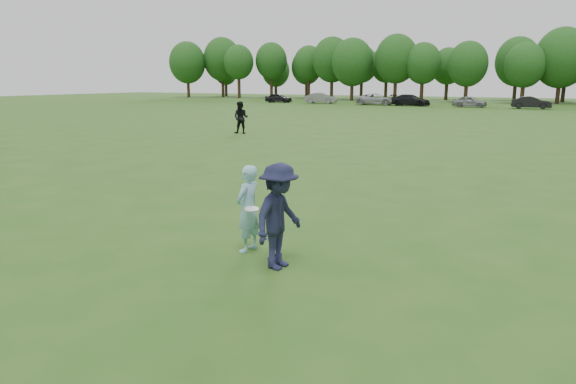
# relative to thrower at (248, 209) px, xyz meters

# --- Properties ---
(ground) EXTENTS (200.00, 200.00, 0.00)m
(ground) POSITION_rel_thrower_xyz_m (1.37, -0.34, -0.86)
(ground) COLOR #265117
(ground) RESTS_ON ground
(thrower) EXTENTS (0.44, 0.64, 1.72)m
(thrower) POSITION_rel_thrower_xyz_m (0.00, 0.00, 0.00)
(thrower) COLOR #8AC2D6
(thrower) RESTS_ON ground
(defender) EXTENTS (0.80, 1.28, 1.91)m
(defender) POSITION_rel_thrower_xyz_m (0.98, -0.52, 0.10)
(defender) COLOR #1A1C39
(defender) RESTS_ON ground
(player_far_a) EXTENTS (1.11, 0.95, 2.00)m
(player_far_a) POSITION_rel_thrower_xyz_m (-12.53, 18.88, 0.14)
(player_far_a) COLOR black
(player_far_a) RESTS_ON ground
(car_a) EXTENTS (4.13, 2.00, 1.36)m
(car_a) POSITION_rel_thrower_xyz_m (-32.47, 59.51, -0.18)
(car_a) COLOR black
(car_a) RESTS_ON ground
(car_b) EXTENTS (4.70, 2.17, 1.49)m
(car_b) POSITION_rel_thrower_xyz_m (-25.69, 59.78, -0.11)
(car_b) COLOR slate
(car_b) RESTS_ON ground
(car_c) EXTENTS (5.60, 2.83, 1.52)m
(car_c) POSITION_rel_thrower_xyz_m (-17.19, 59.22, -0.10)
(car_c) COLOR #A1A0A5
(car_c) RESTS_ON ground
(car_d) EXTENTS (5.21, 2.47, 1.47)m
(car_d) POSITION_rel_thrower_xyz_m (-12.52, 58.94, -0.12)
(car_d) COLOR black
(car_d) RESTS_ON ground
(car_e) EXTENTS (4.10, 1.69, 1.39)m
(car_e) POSITION_rel_thrower_xyz_m (-5.19, 59.03, -0.16)
(car_e) COLOR gray
(car_e) RESTS_ON ground
(car_f) EXTENTS (4.47, 1.90, 1.43)m
(car_f) POSITION_rel_thrower_xyz_m (1.76, 58.47, -0.14)
(car_f) COLOR black
(car_f) RESTS_ON ground
(disc_in_play) EXTENTS (0.28, 0.28, 0.06)m
(disc_in_play) POSITION_rel_thrower_xyz_m (0.20, -0.19, 0.06)
(disc_in_play) COLOR white
(disc_in_play) RESTS_ON ground
(treeline) EXTENTS (130.35, 18.39, 11.74)m
(treeline) POSITION_rel_thrower_xyz_m (4.18, 76.56, 5.40)
(treeline) COLOR #332114
(treeline) RESTS_ON ground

